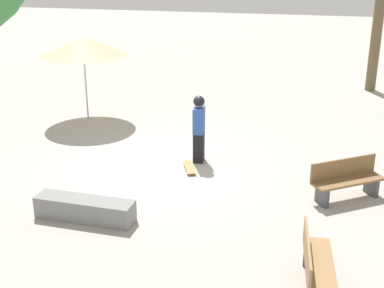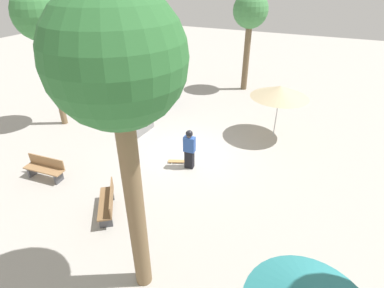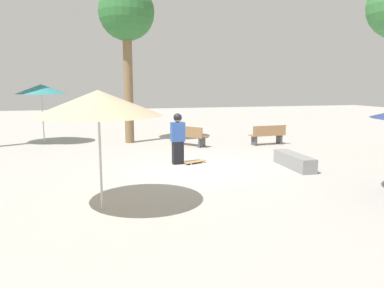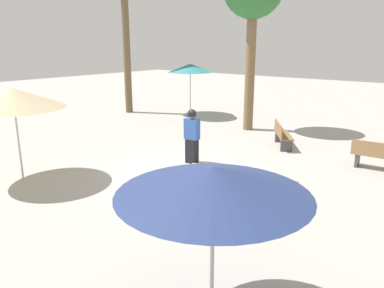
{
  "view_description": "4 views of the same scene",
  "coord_description": "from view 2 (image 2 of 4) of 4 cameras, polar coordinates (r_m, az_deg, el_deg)",
  "views": [
    {
      "loc": [
        -3.29,
        11.45,
        5.07
      ],
      "look_at": [
        -0.69,
        -0.04,
        0.62
      ],
      "focal_mm": 50.0,
      "sensor_mm": 36.0,
      "label": 1
    },
    {
      "loc": [
        -9.8,
        -4.62,
        6.93
      ],
      "look_at": [
        -1.07,
        -0.76,
        1.31
      ],
      "focal_mm": 28.0,
      "sensor_mm": 36.0,
      "label": 2
    },
    {
      "loc": [
        11.0,
        -3.31,
        2.58
      ],
      "look_at": [
        -0.97,
        0.04,
        0.61
      ],
      "focal_mm": 35.0,
      "sensor_mm": 36.0,
      "label": 3
    },
    {
      "loc": [
        7.81,
        6.36,
        3.58
      ],
      "look_at": [
        -0.6,
        -0.38,
        0.65
      ],
      "focal_mm": 35.0,
      "sensor_mm": 36.0,
      "label": 4
    }
  ],
  "objects": [
    {
      "name": "palm_tree_left",
      "position": [
        19.46,
        11.04,
        23.23
      ],
      "size": [
        2.06,
        2.06,
        5.84
      ],
      "color": "brown",
      "rests_on": "ground_plane"
    },
    {
      "name": "concrete_ledge",
      "position": [
        14.61,
        -10.16,
        2.62
      ],
      "size": [
        1.99,
        0.58,
        0.43
      ],
      "rotation": [
        0.0,
        0.0,
        3.09
      ],
      "color": "gray",
      "rests_on": "ground_plane"
    },
    {
      "name": "shade_umbrella_navy",
      "position": [
        17.33,
        -7.17,
        13.76
      ],
      "size": [
        2.36,
        2.36,
        2.18
      ],
      "color": "#B7B7BC",
      "rests_on": "ground_plane"
    },
    {
      "name": "skater_main",
      "position": [
        11.62,
        -0.51,
        -0.76
      ],
      "size": [
        0.28,
        0.46,
        1.67
      ],
      "rotation": [
        0.0,
        0.0,
        1.64
      ],
      "color": "black",
      "rests_on": "ground_plane"
    },
    {
      "name": "bench_near",
      "position": [
        10.17,
        -15.75,
        -10.68
      ],
      "size": [
        1.57,
        1.27,
        0.85
      ],
      "rotation": [
        0.0,
        0.0,
        0.61
      ],
      "color": "#47474C",
      "rests_on": "ground_plane"
    },
    {
      "name": "shade_umbrella_tan",
      "position": [
        13.98,
        16.42,
        9.56
      ],
      "size": [
        2.59,
        2.59,
        2.48
      ],
      "color": "#B7B7BC",
      "rests_on": "ground_plane"
    },
    {
      "name": "skateboard",
      "position": [
        12.37,
        -2.69,
        -3.3
      ],
      "size": [
        0.48,
        0.82,
        0.07
      ],
      "rotation": [
        0.0,
        0.0,
        1.95
      ],
      "color": "#B7844C",
      "rests_on": "ground_plane"
    },
    {
      "name": "bench_far",
      "position": [
        12.58,
        -26.2,
        -4.17
      ],
      "size": [
        0.56,
        1.63,
        0.85
      ],
      "rotation": [
        0.0,
        0.0,
        1.64
      ],
      "color": "#47474C",
      "rests_on": "ground_plane"
    },
    {
      "name": "palm_tree_center_left",
      "position": [
        15.49,
        -27.06,
        20.83
      ],
      "size": [
        2.27,
        2.27,
        6.36
      ],
      "color": "brown",
      "rests_on": "ground_plane"
    },
    {
      "name": "ground_plane",
      "position": [
        12.86,
        -1.15,
        -2.11
      ],
      "size": [
        60.0,
        60.0,
        0.0
      ],
      "primitive_type": "plane",
      "color": "#ADA8A0"
    },
    {
      "name": "palm_tree_right",
      "position": [
        5.23,
        -13.99,
        13.58
      ],
      "size": [
        2.39,
        2.39,
        6.86
      ],
      "color": "brown",
      "rests_on": "ground_plane"
    }
  ]
}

